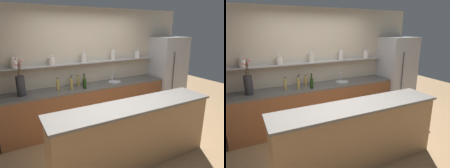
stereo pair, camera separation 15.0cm
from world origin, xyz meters
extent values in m
plane|color=olive|center=(0.00, 0.00, 0.00)|extent=(12.00, 12.00, 0.00)
cube|color=beige|center=(0.00, 1.60, 1.30)|extent=(5.20, 0.10, 2.60)
cube|color=#B7B7BC|center=(-0.08, 1.46, 1.41)|extent=(3.58, 0.18, 0.02)
cylinder|color=silver|center=(-1.51, 1.45, 1.52)|extent=(0.11, 0.11, 0.20)
sphere|color=silver|center=(-1.51, 1.45, 1.64)|extent=(0.04, 0.04, 0.04)
cylinder|color=silver|center=(-0.81, 1.45, 1.50)|extent=(0.13, 0.13, 0.16)
sphere|color=silver|center=(-0.81, 1.45, 1.60)|extent=(0.04, 0.04, 0.04)
cylinder|color=silver|center=(-0.11, 1.45, 1.52)|extent=(0.12, 0.12, 0.20)
sphere|color=silver|center=(-0.11, 1.45, 1.64)|extent=(0.04, 0.04, 0.04)
cylinder|color=silver|center=(0.64, 1.45, 1.53)|extent=(0.11, 0.11, 0.21)
sphere|color=silver|center=(0.64, 1.45, 1.65)|extent=(0.04, 0.04, 0.04)
cylinder|color=silver|center=(1.35, 1.45, 1.51)|extent=(0.14, 0.14, 0.18)
sphere|color=silver|center=(1.35, 1.45, 1.62)|extent=(0.05, 0.05, 0.05)
cube|color=brown|center=(-0.08, 1.24, 0.44)|extent=(3.68, 0.62, 0.88)
cube|color=#56514C|center=(-0.08, 1.24, 0.90)|extent=(3.68, 0.62, 0.04)
cube|color=tan|center=(0.00, -0.37, 0.49)|extent=(2.68, 0.55, 0.98)
cube|color=slate|center=(0.00, -0.37, 1.00)|extent=(2.74, 0.61, 0.04)
cube|color=#B7B7BC|center=(2.19, 1.20, 0.97)|extent=(0.83, 0.70, 1.93)
cylinder|color=#4C4C51|center=(2.04, 0.83, 1.06)|extent=(0.02, 0.02, 1.06)
cylinder|color=#2D2D33|center=(-1.45, 1.26, 1.11)|extent=(0.16, 0.16, 0.38)
cylinder|color=#4C3319|center=(-1.45, 1.28, 1.39)|extent=(0.04, 0.01, 0.19)
sphere|color=pink|center=(-1.45, 1.32, 1.49)|extent=(0.04, 0.04, 0.04)
cylinder|color=#4C3319|center=(-1.44, 1.27, 1.41)|extent=(0.06, 0.04, 0.21)
sphere|color=pink|center=(-1.42, 1.31, 1.52)|extent=(0.06, 0.06, 0.06)
cylinder|color=#4C3319|center=(-1.46, 1.25, 1.41)|extent=(0.02, 0.05, 0.22)
sphere|color=pink|center=(-1.49, 1.24, 1.52)|extent=(0.04, 0.04, 0.04)
cylinder|color=#4C3319|center=(-1.45, 1.26, 1.46)|extent=(0.07, 0.05, 0.31)
sphere|color=pink|center=(-1.48, 1.29, 1.62)|extent=(0.05, 0.05, 0.05)
cylinder|color=#4C3319|center=(-1.43, 1.25, 1.44)|extent=(0.01, 0.07, 0.28)
sphere|color=pink|center=(-1.39, 1.25, 1.58)|extent=(0.05, 0.05, 0.05)
cylinder|color=#B7B7BC|center=(0.57, 1.24, 0.93)|extent=(0.30, 0.30, 0.02)
cylinder|color=#B7B7BC|center=(0.57, 1.35, 1.05)|extent=(0.02, 0.02, 0.22)
cylinder|color=#B7B7BC|center=(0.57, 1.29, 1.16)|extent=(0.02, 0.12, 0.02)
cylinder|color=#193814|center=(-0.24, 1.10, 1.02)|extent=(0.07, 0.07, 0.21)
cylinder|color=#193814|center=(-0.24, 1.10, 1.17)|extent=(0.02, 0.02, 0.08)
cylinder|color=black|center=(-0.24, 1.10, 1.21)|extent=(0.03, 0.03, 0.01)
cylinder|color=tan|center=(-0.13, 1.42, 1.01)|extent=(0.06, 0.06, 0.19)
cylinder|color=tan|center=(-0.13, 1.42, 1.13)|extent=(0.03, 0.03, 0.04)
cylinder|color=black|center=(-0.13, 1.42, 1.16)|extent=(0.03, 0.03, 0.01)
cylinder|color=tan|center=(-0.77, 1.23, 1.03)|extent=(0.06, 0.06, 0.21)
cylinder|color=tan|center=(-0.77, 1.23, 1.16)|extent=(0.03, 0.03, 0.04)
cylinder|color=black|center=(-0.77, 1.23, 1.19)|extent=(0.03, 0.03, 0.01)
cylinder|color=tan|center=(-0.29, 1.36, 1.01)|extent=(0.07, 0.07, 0.18)
cylinder|color=tan|center=(-0.29, 1.36, 1.12)|extent=(0.03, 0.03, 0.04)
cylinder|color=black|center=(-0.29, 1.36, 1.15)|extent=(0.03, 0.03, 0.01)
cylinder|color=black|center=(-0.20, 1.28, 0.98)|extent=(0.05, 0.05, 0.12)
cylinder|color=black|center=(-0.20, 1.28, 1.06)|extent=(0.03, 0.03, 0.04)
cylinder|color=black|center=(-0.20, 1.28, 1.08)|extent=(0.03, 0.03, 0.01)
cylinder|color=tan|center=(-0.51, 1.17, 1.03)|extent=(0.06, 0.06, 0.21)
cylinder|color=tan|center=(-0.51, 1.17, 1.16)|extent=(0.03, 0.03, 0.04)
cylinder|color=black|center=(-0.51, 1.17, 1.19)|extent=(0.03, 0.03, 0.01)
cylinder|color=gray|center=(-0.42, 1.42, 1.01)|extent=(0.06, 0.06, 0.19)
cylinder|color=gray|center=(-0.42, 1.42, 1.13)|extent=(0.03, 0.03, 0.04)
cylinder|color=black|center=(-0.42, 1.42, 1.16)|extent=(0.03, 0.03, 0.01)
camera|label=1|loc=(-1.70, -2.71, 2.15)|focal=32.00mm
camera|label=2|loc=(-1.57, -2.78, 2.15)|focal=32.00mm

